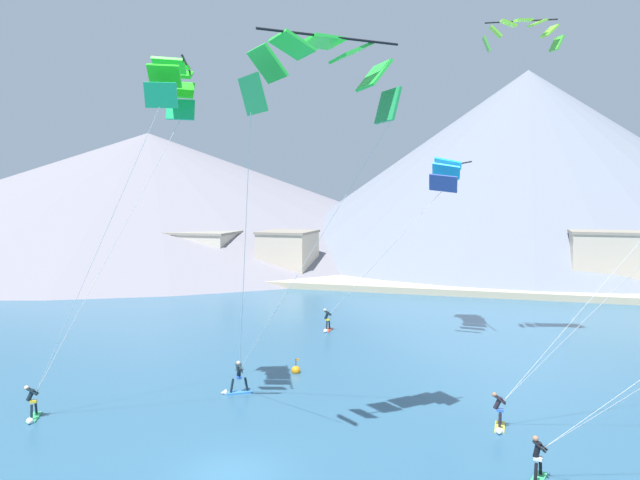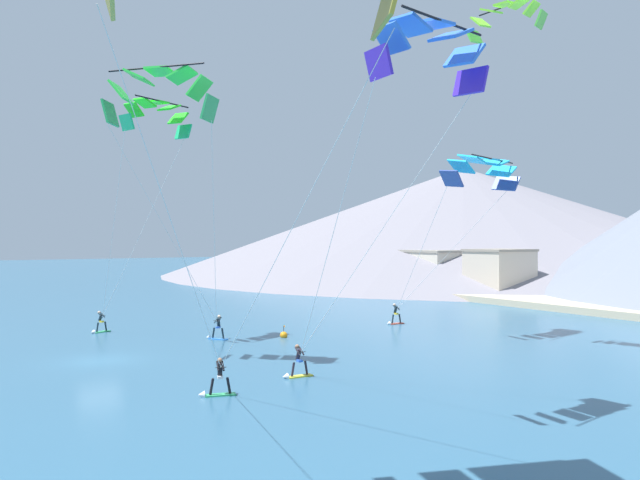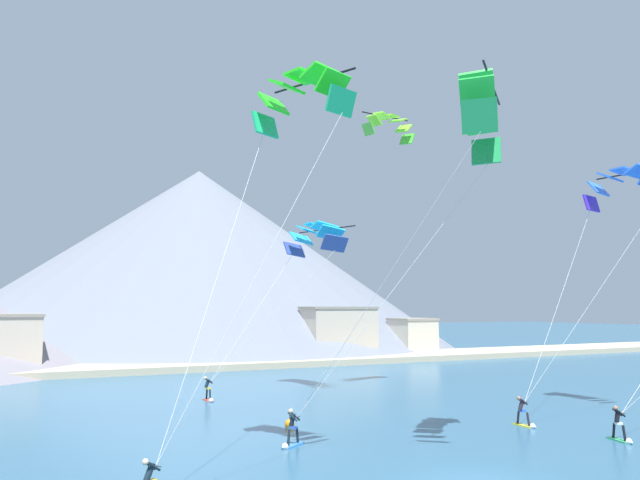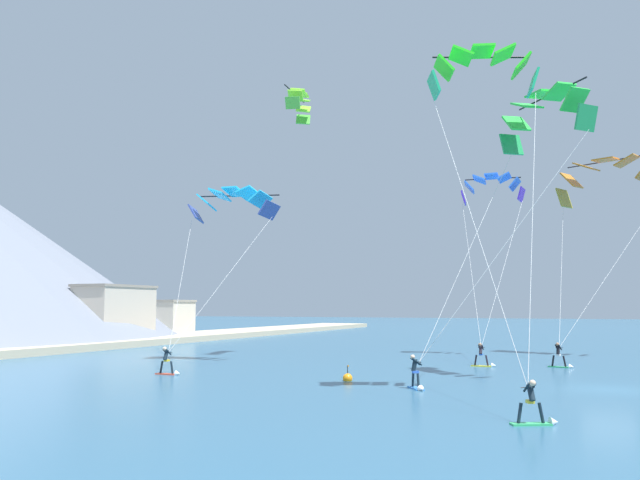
# 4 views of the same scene
# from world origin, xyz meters

# --- Properties ---
(ground_plane) EXTENTS (400.00, 400.00, 0.00)m
(ground_plane) POSITION_xyz_m (0.00, 0.00, 0.00)
(ground_plane) COLOR #2D5B7A
(kitesurfer_near_lead) EXTENTS (1.15, 1.73, 1.72)m
(kitesurfer_near_lead) POSITION_xyz_m (-11.67, 2.54, 0.51)
(kitesurfer_near_lead) COLOR #33B266
(kitesurfer_near_lead) RESTS_ON ground
(kitesurfer_near_trail) EXTENTS (0.84, 1.78, 1.82)m
(kitesurfer_near_trail) POSITION_xyz_m (11.51, 2.65, 0.56)
(kitesurfer_near_trail) COLOR #33B266
(kitesurfer_near_trail) RESTS_ON ground
(kitesurfer_mid_center) EXTENTS (0.65, 1.75, 1.76)m
(kitesurfer_mid_center) POSITION_xyz_m (10.08, 7.75, 0.53)
(kitesurfer_mid_center) COLOR yellow
(kitesurfer_mid_center) RESTS_ON ground
(kitesurfer_far_left) EXTENTS (0.65, 1.74, 1.82)m
(kitesurfer_far_left) POSITION_xyz_m (-3.23, 25.09, 0.58)
(kitesurfer_far_left) COLOR #E54C33
(kitesurfer_far_left) RESTS_ON ground
(kitesurfer_far_right) EXTENTS (1.66, 1.32, 1.84)m
(kitesurfer_far_right) POSITION_xyz_m (-3.83, 9.02, 0.57)
(kitesurfer_far_right) COLOR #337FDB
(kitesurfer_far_right) RESTS_ON ground
(parafoil_kite_near_lead) EXTENTS (8.17, 5.47, 15.82)m
(parafoil_kite_near_lead) POSITION_xyz_m (-5.12, 5.06, 16.13)
(parafoil_kite_near_lead) COLOR #1CB76E
(parafoil_kite_near_trail) EXTENTS (13.97, 8.55, 15.85)m
(parafoil_kite_near_trail) POSITION_xyz_m (23.29, -1.15, 15.69)
(parafoil_kite_near_trail) COLOR olive
(parafoil_kite_mid_center) EXTENTS (10.92, 5.57, 14.62)m
(parafoil_kite_mid_center) POSITION_xyz_m (19.93, 8.21, 14.86)
(parafoil_kite_mid_center) COLOR #4525C7
(parafoil_kite_far_left) EXTENTS (10.88, 7.46, 12.19)m
(parafoil_kite_far_left) POSITION_xyz_m (5.80, 26.11, 12.50)
(parafoil_kite_far_left) COLOR #364997
(parafoil_kite_far_right) EXTENTS (9.48, 9.22, 15.80)m
(parafoil_kite_far_right) POSITION_xyz_m (3.01, 2.72, 15.92)
(parafoil_kite_far_right) COLOR green
(parafoil_kite_distant_high_outer) EXTENTS (5.30, 2.48, 2.17)m
(parafoil_kite_distant_high_outer) POSITION_xyz_m (10.95, 22.80, 21.72)
(parafoil_kite_distant_high_outer) COLOR #50C23B
(race_marker_buoy) EXTENTS (0.56, 0.56, 1.02)m
(race_marker_buoy) POSITION_xyz_m (-1.89, 13.58, 0.16)
(race_marker_buoy) COLOR orange
(race_marker_buoy) RESTS_ON ground
(shore_building_promenade_mid) EXTENTS (9.19, 5.21, 6.76)m
(shore_building_promenade_mid) POSITION_xyz_m (21.50, 51.57, 3.39)
(shore_building_promenade_mid) COLOR beige
(shore_building_promenade_mid) RESTS_ON ground
(shore_building_quay_east) EXTENTS (5.27, 5.54, 5.17)m
(shore_building_quay_east) POSITION_xyz_m (34.18, 53.48, 2.59)
(shore_building_quay_east) COLOR beige
(shore_building_quay_east) RESTS_ON ground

